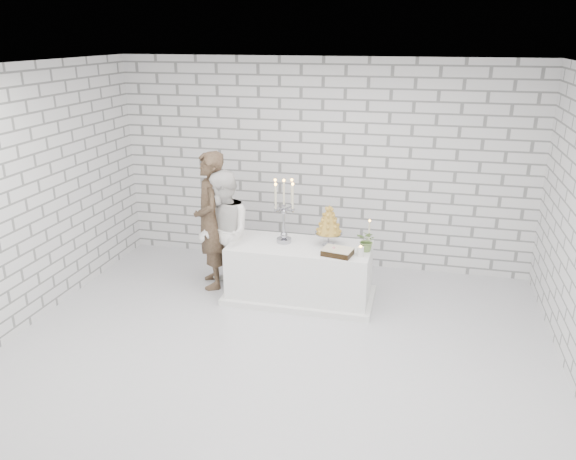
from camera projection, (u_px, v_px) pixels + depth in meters
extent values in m
cube|color=silver|center=(279.00, 345.00, 6.23)|extent=(6.00, 5.00, 0.01)
cube|color=white|center=(277.00, 66.00, 5.22)|extent=(6.00, 5.00, 0.01)
cube|color=white|center=(321.00, 165.00, 8.02)|extent=(6.00, 0.01, 3.00)
cube|color=white|center=(177.00, 341.00, 3.44)|extent=(6.00, 0.01, 3.00)
cube|color=white|center=(25.00, 199.00, 6.39)|extent=(0.01, 5.00, 3.00)
cube|color=white|center=(300.00, 272.00, 7.20)|extent=(1.80, 0.80, 0.75)
imported|color=#39281A|center=(211.00, 221.00, 7.42)|extent=(0.70, 0.81, 1.86)
imported|color=white|center=(224.00, 233.00, 7.26)|extent=(0.97, 1.02, 1.65)
cube|color=black|center=(337.00, 252.00, 6.74)|extent=(0.39, 0.31, 0.08)
cylinder|color=white|center=(360.00, 252.00, 6.70)|extent=(0.10, 0.10, 0.12)
cylinder|color=beige|center=(369.00, 233.00, 7.01)|extent=(0.06, 0.06, 0.32)
imported|color=#54723D|center=(367.00, 241.00, 6.83)|extent=(0.30, 0.28, 0.27)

